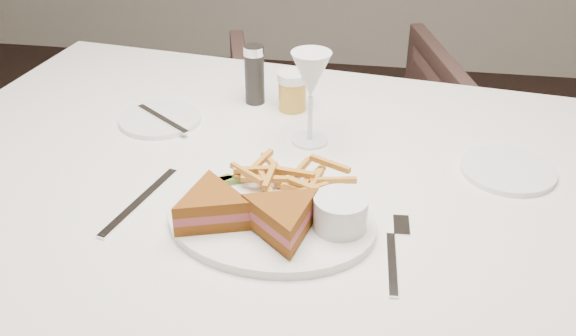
% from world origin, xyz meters
% --- Properties ---
extents(table, '(1.53, 1.12, 0.75)m').
position_xyz_m(table, '(0.27, 0.16, 0.38)').
color(table, silver).
rests_on(table, ground).
extents(chair_far, '(0.81, 0.78, 0.69)m').
position_xyz_m(chair_far, '(0.30, 1.04, 0.34)').
color(chair_far, '#4A322D').
rests_on(chair_far, ground).
extents(table_setting, '(0.81, 0.67, 0.18)m').
position_xyz_m(table_setting, '(0.26, 0.12, 0.79)').
color(table_setting, white).
rests_on(table_setting, table).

